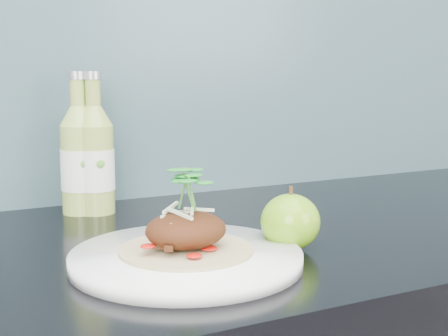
# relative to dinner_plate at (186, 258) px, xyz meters

# --- Properties ---
(dinner_plate) EXTENTS (0.35, 0.35, 0.02)m
(dinner_plate) POSITION_rel_dinner_plate_xyz_m (0.00, 0.00, 0.00)
(dinner_plate) COLOR white
(dinner_plate) RESTS_ON kitchen_counter
(pork_taco) EXTENTS (0.16, 0.16, 0.10)m
(pork_taco) POSITION_rel_dinner_plate_xyz_m (-0.00, -0.00, 0.04)
(pork_taco) COLOR #A18C5C
(pork_taco) RESTS_ON dinner_plate
(green_apple) EXTENTS (0.08, 0.08, 0.08)m
(green_apple) POSITION_rel_dinner_plate_xyz_m (0.14, -0.00, 0.03)
(green_apple) COLOR #589610
(green_apple) RESTS_ON kitchen_counter
(cider_bottle_left) EXTENTS (0.07, 0.07, 0.22)m
(cider_bottle_left) POSITION_rel_dinner_plate_xyz_m (-0.04, 0.32, 0.08)
(cider_bottle_left) COLOR #97B44B
(cider_bottle_left) RESTS_ON kitchen_counter
(cider_bottle_right) EXTENTS (0.08, 0.08, 0.22)m
(cider_bottle_right) POSITION_rel_dinner_plate_xyz_m (-0.02, 0.31, 0.08)
(cider_bottle_right) COLOR #94AB47
(cider_bottle_right) RESTS_ON kitchen_counter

